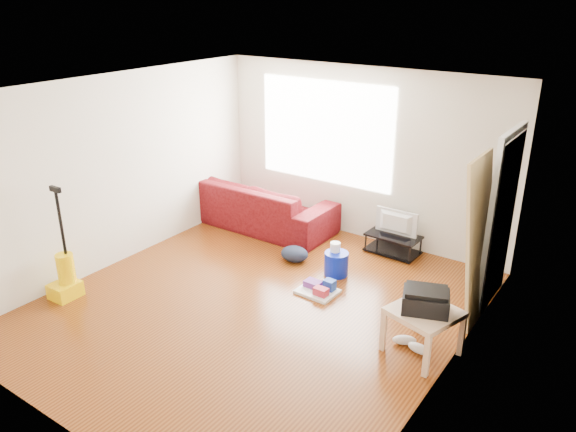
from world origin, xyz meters
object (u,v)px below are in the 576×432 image
Objects in this scene: side_table at (424,317)px; bucket at (336,274)px; cleaning_tray at (319,289)px; backpack at (294,261)px; vacuum at (65,277)px; sofa at (259,225)px; tv_stand at (393,243)px.

side_table is 2.43× the size of bucket.
cleaning_tray is (0.07, -0.53, 0.05)m from bucket.
backpack is at bearing 178.52° from bucket.
vacuum is at bearing -136.79° from backpack.
sofa is 7.81× the size of bucket.
vacuum reaches higher than cleaning_tray.
bucket is at bearing 157.96° from sofa.
vacuum reaches higher than tv_stand.
sofa is 6.38× the size of backpack.
cleaning_tray is (1.91, -1.28, 0.05)m from sofa.
side_table is at bearing 17.47° from vacuum.
sofa is 5.03× the size of cleaning_tray.
side_table reaches higher than cleaning_tray.
tv_stand is 4.31m from vacuum.
vacuum is at bearing -160.89° from side_table.
backpack is (-0.74, 0.55, -0.05)m from cleaning_tray.
side_table is 1.60m from cleaning_tray.
backpack is (-0.67, 0.02, 0.00)m from bucket.
bucket is at bearing 97.53° from cleaning_tray.
tv_stand reaches higher than backpack.
vacuum is (-3.95, -1.37, -0.16)m from side_table.
bucket is 0.54m from cleaning_tray.
cleaning_tray is at bearing 34.62° from vacuum.
tv_stand is at bearing 80.58° from cleaning_tray.
vacuum is at bearing -126.88° from tv_stand.
cleaning_tray is 0.92m from backpack.
bucket is (-0.33, -1.01, -0.15)m from tv_stand.
side_table is at bearing 153.32° from sofa.
vacuum is (-2.71, -3.35, 0.11)m from tv_stand.
backpack is at bearing 52.19° from vacuum.
tv_stand is at bearing 122.00° from side_table.
tv_stand is 1.41m from backpack.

